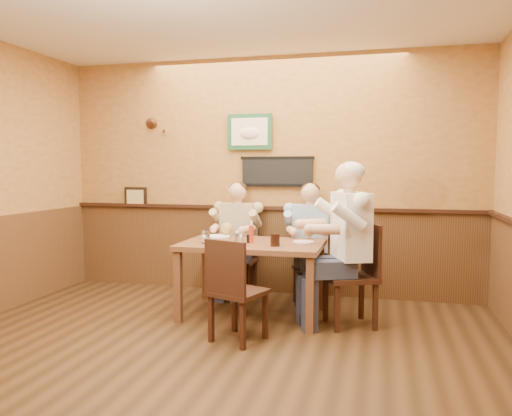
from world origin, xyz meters
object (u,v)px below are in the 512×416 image
Objects in this scene: diner_blue_polo at (310,247)px; pepper_shaker at (248,239)px; diner_tan_shirt at (238,245)px; water_glass_mid at (239,241)px; hot_sauce_bottle at (251,233)px; salt_shaker at (237,236)px; chair_back_right at (310,263)px; chair_near_side at (238,289)px; chair_right_end at (350,275)px; cola_tumbler at (275,240)px; water_glass_left at (206,237)px; dining_table at (252,251)px; chair_back_left at (239,260)px; diner_white_elder at (350,253)px.

diner_blue_polo is 14.19× the size of pepper_shaker.
diner_tan_shirt is 1.19m from water_glass_mid.
diner_tan_shirt is at bearing 114.29° from hot_sauce_bottle.
water_glass_mid is 0.47m from salt_shaker.
chair_back_right is 0.70× the size of diner_tan_shirt.
hot_sauce_bottle is at bearing -64.46° from chair_near_side.
chair_right_end is at bearing -29.97° from diner_tan_shirt.
chair_near_side is 0.69m from cola_tumbler.
hot_sauce_bottle is (-0.47, -0.84, 0.43)m from chair_back_right.
chair_right_end is 1.45m from water_glass_left.
diner_blue_polo is at bearing 0.00° from chair_back_right.
dining_table is 0.25m from salt_shaker.
chair_back_left is 0.86× the size of chair_right_end.
diner_tan_shirt reaches higher than hot_sauce_bottle.
water_glass_mid is at bearing -71.64° from salt_shaker.
diner_blue_polo is 1.02m from cola_tumbler.
dining_table is 0.89m from chair_back_left.
hot_sauce_bottle reaches higher than dining_table.
water_glass_mid is 0.67× the size of hot_sauce_bottle.
pepper_shaker is at bearing 87.93° from water_glass_mid.
chair_right_end is 0.82× the size of diner_tan_shirt.
chair_right_end reaches higher than water_glass_left.
dining_table is at bearing -126.94° from chair_back_right.
salt_shaker is (-0.66, -0.70, 0.20)m from diner_blue_polo.
diner_white_elder is 11.78× the size of cola_tumbler.
diner_tan_shirt is (-0.84, -0.02, 0.18)m from chair_back_right.
dining_table is 1.18× the size of diner_blue_polo.
water_glass_left is 0.99× the size of water_glass_mid.
dining_table is 1.68× the size of chair_back_right.
cola_tumbler is (0.21, 0.55, 0.36)m from chair_near_side.
diner_white_elder is at bearing -1.55° from hot_sauce_bottle.
cola_tumbler is 0.54m from salt_shaker.
diner_white_elder is at bearing -66.10° from diner_blue_polo.
chair_near_side is 0.84m from water_glass_left.
pepper_shaker is at bearing -116.33° from dining_table.
water_glass_mid is at bearing -71.21° from chair_back_left.
water_glass_left reaches higher than salt_shaker.
salt_shaker is at bearing 148.80° from cola_tumbler.
water_glass_mid is at bearing -97.59° from hot_sauce_bottle.
diner_white_elder is at bearing -66.10° from chair_back_right.
chair_back_right is 7.05× the size of cola_tumbler.
dining_table is 16.68× the size of pepper_shaker.
pepper_shaker is (-1.00, 0.02, 0.10)m from diner_white_elder.
chair_back_left and chair_back_right have the same top height.
cola_tumbler is (-0.20, -0.97, 0.39)m from chair_back_right.
chair_back_left is 0.80m from salt_shaker.
salt_shaker is (-0.46, 0.28, -0.01)m from cola_tumbler.
hot_sauce_bottle is at bearing -37.56° from salt_shaker.
dining_table is 0.95m from chair_back_right.
diner_blue_polo reaches higher than hot_sauce_bottle.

